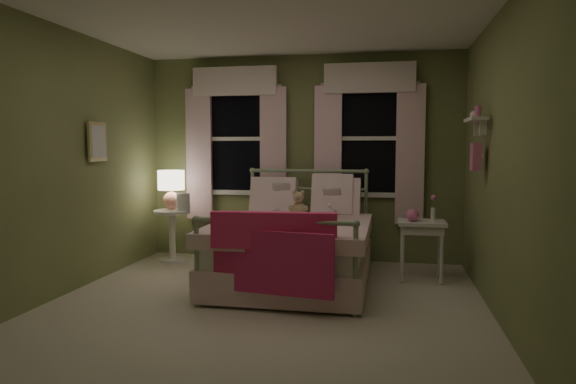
% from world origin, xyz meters
% --- Properties ---
extents(room_shell, '(4.20, 4.20, 4.20)m').
position_xyz_m(room_shell, '(0.00, 0.00, 1.30)').
color(room_shell, beige).
rests_on(room_shell, ground).
extents(bed, '(1.58, 2.04, 1.18)m').
position_xyz_m(bed, '(0.13, 0.91, 0.38)').
color(bed, white).
rests_on(bed, ground).
extents(pink_throw, '(1.10, 0.26, 0.71)m').
position_xyz_m(pink_throw, '(0.12, -0.11, 0.61)').
color(pink_throw, '#F53071').
rests_on(pink_throw, bed).
extents(child_left, '(0.30, 0.24, 0.72)m').
position_xyz_m(child_left, '(-0.16, 1.34, 0.93)').
color(child_left, '#F7D1DD').
rests_on(child_left, bed).
extents(child_right, '(0.33, 0.27, 0.64)m').
position_xyz_m(child_right, '(0.40, 1.34, 0.89)').
color(child_right, '#F7D1DD').
rests_on(child_right, bed).
extents(book_left, '(0.22, 0.15, 0.26)m').
position_xyz_m(book_left, '(-0.16, 1.09, 0.96)').
color(book_left, beige).
rests_on(book_left, child_left).
extents(book_right, '(0.20, 0.12, 0.26)m').
position_xyz_m(book_right, '(0.40, 1.09, 0.92)').
color(book_right, beige).
rests_on(book_right, child_right).
extents(teddy_bear, '(0.22, 0.18, 0.30)m').
position_xyz_m(teddy_bear, '(0.12, 1.18, 0.79)').
color(teddy_bear, tan).
rests_on(teddy_bear, bed).
extents(nightstand_left, '(0.46, 0.46, 0.65)m').
position_xyz_m(nightstand_left, '(-1.58, 1.64, 0.42)').
color(nightstand_left, white).
rests_on(nightstand_left, ground).
extents(table_lamp, '(0.33, 0.33, 0.49)m').
position_xyz_m(table_lamp, '(-1.58, 1.64, 0.95)').
color(table_lamp, '#F3A68F').
rests_on(table_lamp, nightstand_left).
extents(book_nightstand, '(0.22, 0.26, 0.02)m').
position_xyz_m(book_nightstand, '(-1.48, 1.56, 0.66)').
color(book_nightstand, beige).
rests_on(book_nightstand, nightstand_left).
extents(nightstand_right, '(0.50, 0.40, 0.64)m').
position_xyz_m(nightstand_right, '(1.46, 1.26, 0.55)').
color(nightstand_right, white).
rests_on(nightstand_right, ground).
extents(pink_toy, '(0.14, 0.20, 0.14)m').
position_xyz_m(pink_toy, '(1.36, 1.26, 0.71)').
color(pink_toy, pink).
rests_on(pink_toy, nightstand_right).
extents(bud_vase, '(0.06, 0.06, 0.28)m').
position_xyz_m(bud_vase, '(1.58, 1.31, 0.79)').
color(bud_vase, white).
rests_on(bud_vase, nightstand_right).
extents(window_left, '(1.34, 0.13, 1.96)m').
position_xyz_m(window_left, '(-0.85, 2.03, 1.62)').
color(window_left, black).
rests_on(window_left, room_shell).
extents(window_right, '(1.34, 0.13, 1.96)m').
position_xyz_m(window_right, '(0.85, 2.03, 1.62)').
color(window_right, black).
rests_on(window_right, room_shell).
extents(wall_shelf, '(0.15, 0.50, 0.60)m').
position_xyz_m(wall_shelf, '(1.90, 0.70, 1.52)').
color(wall_shelf, white).
rests_on(wall_shelf, room_shell).
extents(framed_picture, '(0.03, 0.32, 0.42)m').
position_xyz_m(framed_picture, '(-1.95, 0.60, 1.50)').
color(framed_picture, beige).
rests_on(framed_picture, room_shell).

